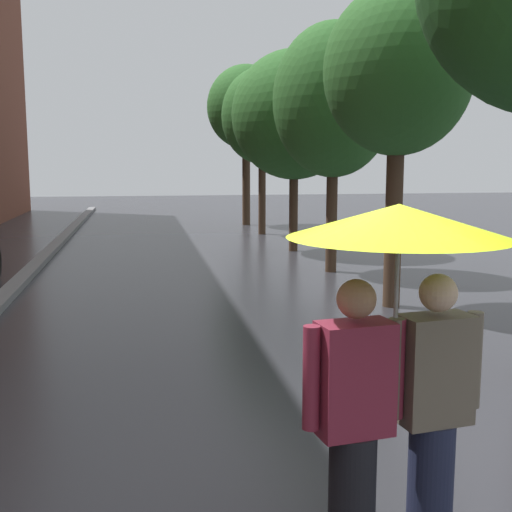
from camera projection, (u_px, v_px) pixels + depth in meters
kerb_strip at (30, 271)px, 13.20m from camera, size 0.30×36.00×0.12m
street_tree_1 at (398, 73)px, 9.72m from camera, size 2.26×2.26×4.90m
street_tree_2 at (334, 101)px, 12.95m from camera, size 2.45×2.45×5.03m
street_tree_3 at (294, 115)px, 16.08m from camera, size 3.13×3.13×5.02m
street_tree_4 at (262, 116)px, 19.85m from camera, size 2.51×2.51×5.12m
street_tree_5 at (246, 108)px, 22.74m from camera, size 2.75×2.75×5.63m
couple_under_umbrella at (396, 324)px, 3.48m from camera, size 1.19×1.19×2.05m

